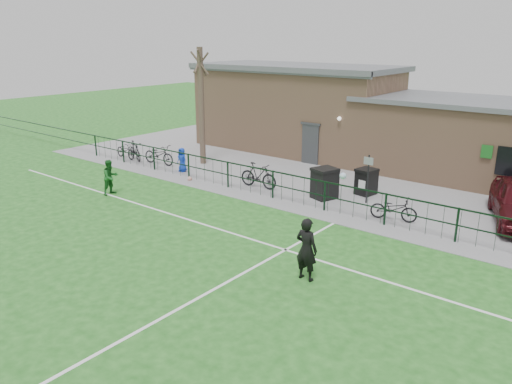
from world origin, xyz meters
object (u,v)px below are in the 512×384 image
Objects in this scene: wheelie_bin_left at (325,184)px; bicycle_e at (394,209)px; sign_post at (368,179)px; outfield_player at (111,177)px; bicycle_a at (126,150)px; bicycle_d at (258,175)px; wheelie_bin_right at (366,183)px; bicycle_c at (159,155)px; spectator_child at (182,160)px; bare_tree at (201,107)px; ball_ground at (190,179)px; bicycle_b at (135,151)px.

bicycle_e is at bearing 7.35° from wheelie_bin_left.
sign_post reaches higher than outfield_player.
bicycle_a is 0.90× the size of bicycle_d.
wheelie_bin_right is 0.52× the size of bicycle_c.
spectator_child is (-9.49, -1.20, -0.40)m from sign_post.
bicycle_e is (13.21, -0.26, -0.07)m from bicycle_c.
sign_post is at bearing 36.03° from wheelie_bin_left.
ball_ground is at bearing -56.42° from bare_tree.
wheelie_bin_left reaches higher than bicycle_c.
bicycle_b is 8.21× the size of ball_ground.
bare_tree reaches higher than sign_post.
sign_post is (0.56, -1.07, 0.48)m from wheelie_bin_right.
bicycle_e is at bearing -35.27° from wheelie_bin_right.
bare_tree is at bearing 123.58° from ball_ground.
bicycle_c is 1.31× the size of outfield_player.
bare_tree is at bearing 68.22° from bicycle_e.
bicycle_a reaches higher than ball_ground.
outfield_player is at bearing -116.66° from bicycle_b.
outfield_player is (4.11, -4.54, 0.22)m from bicycle_b.
wheelie_bin_left is at bearing -92.50° from bicycle_c.
bicycle_e is at bearing -69.12° from bicycle_b.
ball_ground is at bearing -165.15° from sign_post.
bicycle_a is at bearing 171.09° from ball_ground.
bicycle_b is at bearing 91.60° from bicycle_c.
bicycle_b is at bearing -158.06° from wheelie_bin_left.
bicycle_d is 1.56× the size of spectator_child.
ball_ground is (1.13, 3.54, -0.65)m from outfield_player.
wheelie_bin_right is 0.62× the size of bicycle_a.
bare_tree reaches higher than ball_ground.
bicycle_c is at bearing -135.83° from bare_tree.
outfield_player is (0.73, -6.34, -2.24)m from bare_tree.
wheelie_bin_left is at bearing -84.19° from bicycle_d.
bicycle_b is 1.02× the size of bicycle_e.
ball_ground is at bearing 104.76° from bicycle_d.
bicycle_c is at bearing 174.40° from spectator_child.
bicycle_e is (3.35, -0.68, -0.16)m from wheelie_bin_left.
wheelie_bin_left is at bearing 14.23° from ball_ground.
bare_tree reaches higher than wheelie_bin_right.
wheelie_bin_left is 12.38m from bicycle_a.
bicycle_c is at bearing -159.53° from wheelie_bin_right.
bicycle_b is 6.13m from outfield_player.
bicycle_d reaches higher than bicycle_a.
bicycle_e is (11.55, -1.87, -2.53)m from bare_tree.
bicycle_a is at bearing 90.64° from bicycle_c.
bicycle_a is at bearing 45.81° from outfield_player.
bicycle_e is (15.71, -0.02, 0.00)m from bicycle_a.
bicycle_a is 15.71m from bicycle_e.
wheelie_bin_left is 5.73× the size of ball_ground.
bicycle_e is at bearing -83.67° from bicycle_a.
bare_tree is 10.09m from sign_post.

